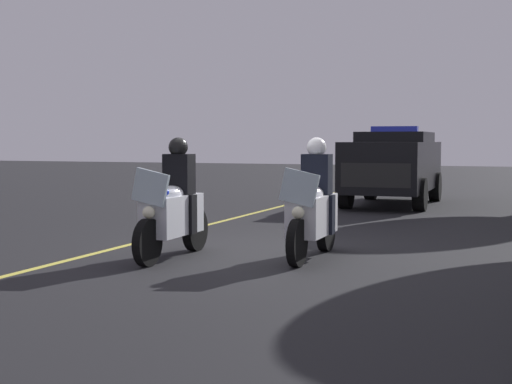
# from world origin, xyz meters

# --- Properties ---
(ground_plane) EXTENTS (80.00, 80.00, 0.00)m
(ground_plane) POSITION_xyz_m (0.00, 0.00, 0.00)
(ground_plane) COLOR black
(lane_stripe_center) EXTENTS (48.00, 0.12, 0.01)m
(lane_stripe_center) POSITION_xyz_m (0.00, -2.15, 0.00)
(lane_stripe_center) COLOR #E0D14C
(lane_stripe_center) RESTS_ON ground
(police_motorcycle_lead_left) EXTENTS (2.14, 0.57, 1.72)m
(police_motorcycle_lead_left) POSITION_xyz_m (0.95, -0.87, 0.70)
(police_motorcycle_lead_left) COLOR black
(police_motorcycle_lead_left) RESTS_ON ground
(police_motorcycle_lead_right) EXTENTS (2.14, 0.57, 1.72)m
(police_motorcycle_lead_right) POSITION_xyz_m (0.27, 0.99, 0.70)
(police_motorcycle_lead_right) COLOR black
(police_motorcycle_lead_right) RESTS_ON ground
(police_suv) EXTENTS (4.94, 2.14, 2.05)m
(police_suv) POSITION_xyz_m (-8.92, 0.43, 1.07)
(police_suv) COLOR black
(police_suv) RESTS_ON ground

